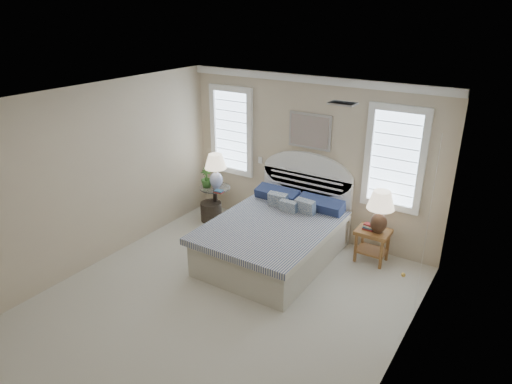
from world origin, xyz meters
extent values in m
cube|color=beige|center=(0.00, 0.00, 0.00)|extent=(4.50, 5.00, 0.01)
cube|color=silver|center=(0.00, 0.00, 2.70)|extent=(4.50, 5.00, 0.01)
cube|color=#C8B396|center=(0.00, 2.50, 1.35)|extent=(4.50, 0.02, 2.70)
cube|color=#C8B396|center=(-2.25, 0.00, 1.35)|extent=(0.02, 5.00, 2.70)
cube|color=#C8B396|center=(2.25, 0.00, 1.35)|extent=(0.02, 5.00, 2.70)
cube|color=white|center=(0.00, 2.46, 2.64)|extent=(4.50, 0.08, 0.12)
cube|color=#B2B2B2|center=(1.20, 0.80, 2.68)|extent=(0.30, 0.20, 0.02)
cube|color=white|center=(-0.95, 2.48, 1.15)|extent=(0.08, 0.01, 0.12)
cube|color=#C9E3FF|center=(-1.55, 2.48, 1.60)|extent=(0.90, 0.06, 1.60)
cube|color=#C9E3FF|center=(1.40, 2.48, 1.60)|extent=(0.90, 0.06, 1.60)
cube|color=silver|center=(0.00, 2.46, 1.82)|extent=(0.74, 0.04, 0.58)
cube|color=white|center=(2.23, 1.20, 1.20)|extent=(0.02, 1.80, 2.40)
cube|color=#B8B3A1|center=(0.00, 1.33, 0.28)|extent=(1.60, 2.10, 0.55)
cube|color=navy|center=(0.00, 1.28, 0.59)|extent=(1.72, 2.15, 0.10)
cube|color=white|center=(0.00, 2.44, 0.55)|extent=(1.62, 0.08, 1.10)
cube|color=navy|center=(-0.40, 2.16, 0.73)|extent=(0.75, 0.31, 0.23)
cube|color=navy|center=(0.40, 2.16, 0.73)|extent=(0.75, 0.31, 0.23)
cube|color=#354C77|center=(-0.25, 1.93, 0.71)|extent=(0.33, 0.20, 0.34)
cube|color=#354C77|center=(0.25, 1.93, 0.71)|extent=(0.33, 0.20, 0.34)
cube|color=#354C77|center=(0.00, 1.83, 0.69)|extent=(0.28, 0.14, 0.29)
cylinder|color=black|center=(-1.65, 2.05, 0.01)|extent=(0.32, 0.32, 0.03)
cylinder|color=black|center=(-1.65, 2.05, 0.30)|extent=(0.08, 0.08, 0.60)
cylinder|color=silver|center=(-1.65, 2.05, 0.62)|extent=(0.56, 0.56, 0.02)
cube|color=olive|center=(1.30, 2.15, 0.50)|extent=(0.50, 0.40, 0.06)
cube|color=olive|center=(1.30, 2.15, 0.18)|extent=(0.44, 0.34, 0.03)
cube|color=olive|center=(1.10, 2.00, 0.23)|extent=(0.04, 0.04, 0.47)
cube|color=olive|center=(1.10, 2.30, 0.23)|extent=(0.04, 0.04, 0.47)
cube|color=olive|center=(1.50, 2.00, 0.23)|extent=(0.04, 0.04, 0.47)
cube|color=olive|center=(1.50, 2.30, 0.23)|extent=(0.04, 0.04, 0.47)
cylinder|color=black|center=(-1.68, 1.95, 0.18)|extent=(0.51, 0.51, 0.35)
cylinder|color=white|center=(-1.62, 2.06, 0.65)|extent=(0.17, 0.17, 0.03)
ellipsoid|color=white|center=(-1.62, 2.06, 0.77)|extent=(0.31, 0.31, 0.30)
cylinder|color=gold|center=(-1.62, 2.06, 0.96)|extent=(0.04, 0.04, 0.11)
cylinder|color=black|center=(1.37, 2.14, 0.55)|extent=(0.15, 0.15, 0.03)
ellipsoid|color=black|center=(1.37, 2.14, 0.68)|extent=(0.27, 0.27, 0.31)
cylinder|color=gold|center=(1.37, 2.14, 0.87)|extent=(0.04, 0.04, 0.11)
imported|color=#2F6B2B|center=(-1.77, 1.98, 0.81)|extent=(0.26, 0.26, 0.36)
cube|color=maroon|center=(-1.43, 1.89, 0.64)|extent=(0.17, 0.14, 0.02)
cube|color=#255171|center=(-1.43, 1.89, 0.66)|extent=(0.16, 0.13, 0.02)
cube|color=maroon|center=(1.22, 2.14, 0.54)|extent=(0.18, 0.14, 0.02)
cube|color=#255171|center=(1.22, 2.14, 0.56)|extent=(0.17, 0.13, 0.02)
cube|color=#EFE4C5|center=(1.22, 2.14, 0.59)|extent=(0.16, 0.12, 0.02)
cube|color=maroon|center=(1.22, 2.14, 0.61)|extent=(0.15, 0.11, 0.02)
camera|label=1|loc=(3.14, -4.00, 3.71)|focal=32.00mm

